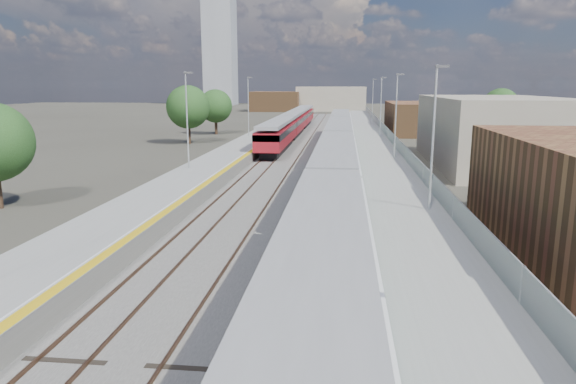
# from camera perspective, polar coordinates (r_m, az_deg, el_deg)

# --- Properties ---
(ground) EXTENTS (320.00, 320.00, 0.00)m
(ground) POSITION_cam_1_polar(r_m,az_deg,el_deg) (55.75, 4.12, 4.05)
(ground) COLOR #47443A
(ground) RESTS_ON ground
(ballast_bed) EXTENTS (10.50, 155.00, 0.06)m
(ballast_bed) POSITION_cam_1_polar(r_m,az_deg,el_deg) (58.34, 2.00, 4.45)
(ballast_bed) COLOR #565451
(ballast_bed) RESTS_ON ground
(tracks) EXTENTS (8.96, 160.00, 0.17)m
(tracks) POSITION_cam_1_polar(r_m,az_deg,el_deg) (59.95, 2.69, 4.72)
(tracks) COLOR #4C3323
(tracks) RESTS_ON ground
(platform_right) EXTENTS (4.70, 155.00, 8.52)m
(platform_right) POSITION_cam_1_polar(r_m,az_deg,el_deg) (58.20, 9.44, 4.78)
(platform_right) COLOR slate
(platform_right) RESTS_ON ground
(platform_left) EXTENTS (4.30, 155.00, 8.52)m
(platform_left) POSITION_cam_1_polar(r_m,az_deg,el_deg) (59.16, -4.60, 5.00)
(platform_left) COLOR slate
(platform_left) RESTS_ON ground
(buildings) EXTENTS (72.00, 185.50, 40.00)m
(buildings) POSITION_cam_1_polar(r_m,az_deg,el_deg) (145.24, -1.78, 13.07)
(buildings) COLOR brown
(buildings) RESTS_ON ground
(green_train) EXTENTS (2.84, 79.12, 3.13)m
(green_train) POSITION_cam_1_polar(r_m,az_deg,el_deg) (43.02, 5.52, 4.69)
(green_train) COLOR black
(green_train) RESTS_ON ground
(red_train) EXTENTS (2.70, 54.83, 3.41)m
(red_train) POSITION_cam_1_polar(r_m,az_deg,el_deg) (77.00, 0.62, 7.73)
(red_train) COLOR black
(red_train) RESTS_ON ground
(tree_b) EXTENTS (5.53, 5.53, 7.49)m
(tree_b) POSITION_cam_1_polar(r_m,az_deg,el_deg) (67.82, -11.06, 9.24)
(tree_b) COLOR #382619
(tree_b) RESTS_ON ground
(tree_c) EXTENTS (5.07, 5.07, 6.87)m
(tree_c) POSITION_cam_1_polar(r_m,az_deg,el_deg) (80.36, -8.05, 9.43)
(tree_c) COLOR #382619
(tree_c) RESTS_ON ground
(tree_d) EXTENTS (5.20, 5.20, 7.05)m
(tree_d) POSITION_cam_1_polar(r_m,az_deg,el_deg) (80.91, 22.53, 8.76)
(tree_d) COLOR #382619
(tree_d) RESTS_ON ground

